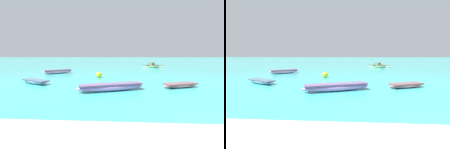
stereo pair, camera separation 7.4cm
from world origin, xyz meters
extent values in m
ellipsoid|color=#7496BF|center=(-9.36, 7.33, 0.15)|extent=(2.62, 1.82, 0.31)
cube|color=#4C5F76|center=(-9.36, 7.33, 0.27)|extent=(2.42, 1.70, 0.08)
ellipsoid|color=#BE747C|center=(1.00, 6.67, 0.14)|extent=(2.57, 1.55, 0.29)
cube|color=brown|center=(1.00, 6.67, 0.25)|extent=(2.37, 1.45, 0.08)
ellipsoid|color=#E394CB|center=(-10.20, 13.33, 0.23)|extent=(3.02, 2.43, 0.46)
cube|color=gray|center=(-10.20, 13.33, 0.42)|extent=(2.80, 2.26, 0.08)
ellipsoid|color=#A7C086|center=(2.43, 22.15, 0.19)|extent=(2.23, 3.09, 0.39)
cube|color=#687656|center=(2.43, 22.15, 0.35)|extent=(2.08, 2.86, 0.08)
cube|color=#687656|center=(2.23, 22.49, 0.60)|extent=(0.98, 1.07, 0.43)
cylinder|color=brown|center=(2.79, 21.53, 0.41)|extent=(2.90, 1.75, 0.07)
cylinder|color=brown|center=(2.06, 22.76, 0.41)|extent=(2.90, 1.75, 0.07)
ellipsoid|color=#A7C086|center=(3.86, 22.99, 0.10)|extent=(1.12, 1.71, 0.20)
ellipsoid|color=#A7C086|center=(1.00, 21.30, 0.10)|extent=(1.12, 1.71, 0.20)
ellipsoid|color=#B27EC6|center=(-3.55, 5.44, 0.22)|extent=(4.16, 2.05, 0.45)
cube|color=slate|center=(-3.55, 5.44, 0.41)|extent=(3.84, 1.92, 0.08)
sphere|color=yellow|center=(-5.04, 10.64, 0.26)|extent=(0.53, 0.53, 0.53)
camera|label=1|loc=(-2.97, -3.37, 2.18)|focal=24.00mm
camera|label=2|loc=(-2.89, -3.36, 2.18)|focal=24.00mm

